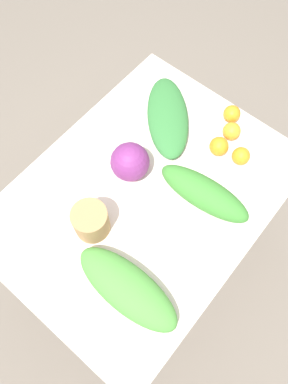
# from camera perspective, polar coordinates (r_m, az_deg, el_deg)

# --- Properties ---
(ground_plane) EXTENTS (8.00, 8.00, 0.00)m
(ground_plane) POSITION_cam_1_polar(r_m,az_deg,el_deg) (2.13, -0.00, -8.82)
(ground_plane) COLOR #70665B
(dining_table) EXTENTS (1.13, 0.85, 0.76)m
(dining_table) POSITION_cam_1_polar(r_m,az_deg,el_deg) (1.52, -0.00, -2.17)
(dining_table) COLOR silver
(dining_table) RESTS_ON ground_plane
(cabbage_purple) EXTENTS (0.15, 0.15, 0.15)m
(cabbage_purple) POSITION_cam_1_polar(r_m,az_deg,el_deg) (1.39, -2.15, 4.61)
(cabbage_purple) COLOR #7A2D75
(cabbage_purple) RESTS_ON dining_table
(paper_bag) EXTENTS (0.13, 0.13, 0.12)m
(paper_bag) POSITION_cam_1_polar(r_m,az_deg,el_deg) (1.31, -8.09, -4.42)
(paper_bag) COLOR #A87F51
(paper_bag) RESTS_ON dining_table
(greens_bunch_scallion) EXTENTS (0.16, 0.40, 0.09)m
(greens_bunch_scallion) POSITION_cam_1_polar(r_m,az_deg,el_deg) (1.26, -2.55, -14.42)
(greens_bunch_scallion) COLOR #4C933D
(greens_bunch_scallion) RESTS_ON dining_table
(greens_bunch_beet_tops) EXTENTS (0.40, 0.39, 0.07)m
(greens_bunch_beet_tops) POSITION_cam_1_polar(r_m,az_deg,el_deg) (1.55, 3.63, 11.37)
(greens_bunch_beet_tops) COLOR #337538
(greens_bunch_beet_tops) RESTS_ON dining_table
(greens_bunch_kale) EXTENTS (0.15, 0.37, 0.10)m
(greens_bunch_kale) POSITION_cam_1_polar(r_m,az_deg,el_deg) (1.37, 9.15, -0.17)
(greens_bunch_kale) COLOR #3D8433
(greens_bunch_kale) RESTS_ON dining_table
(orange_0) EXTENTS (0.07, 0.07, 0.07)m
(orange_0) POSITION_cam_1_polar(r_m,az_deg,el_deg) (1.54, 13.21, 9.02)
(orange_0) COLOR orange
(orange_0) RESTS_ON dining_table
(orange_1) EXTENTS (0.07, 0.07, 0.07)m
(orange_1) POSITION_cam_1_polar(r_m,az_deg,el_deg) (1.49, 11.34, 6.85)
(orange_1) COLOR orange
(orange_1) RESTS_ON dining_table
(orange_2) EXTENTS (0.07, 0.07, 0.07)m
(orange_2) POSITION_cam_1_polar(r_m,az_deg,el_deg) (1.49, 14.56, 5.34)
(orange_2) COLOR orange
(orange_2) RESTS_ON dining_table
(orange_3) EXTENTS (0.07, 0.07, 0.07)m
(orange_3) POSITION_cam_1_polar(r_m,az_deg,el_deg) (1.59, 13.24, 11.53)
(orange_3) COLOR orange
(orange_3) RESTS_ON dining_table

